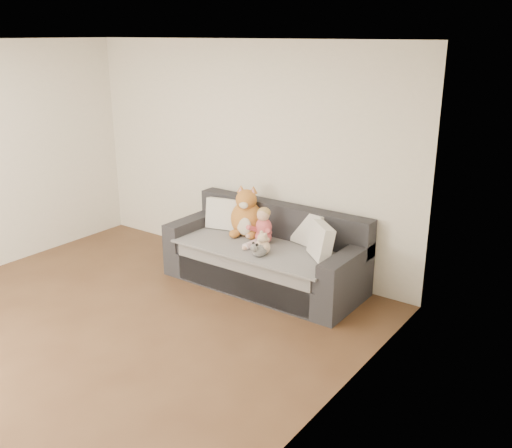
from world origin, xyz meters
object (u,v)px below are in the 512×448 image
(plush_cat, at_px, (247,216))
(sofa, at_px, (266,257))
(sippy_cup, at_px, (264,246))
(teddy_bear, at_px, (263,245))
(toddler, at_px, (262,229))

(plush_cat, bearing_deg, sofa, -38.14)
(plush_cat, distance_m, sippy_cup, 0.56)
(plush_cat, bearing_deg, teddy_bear, -58.43)
(sippy_cup, bearing_deg, teddy_bear, -62.69)
(plush_cat, xyz_separation_m, teddy_bear, (0.49, -0.38, -0.12))
(sippy_cup, bearing_deg, plush_cat, 145.90)
(toddler, bearing_deg, sofa, 45.04)
(teddy_bear, bearing_deg, plush_cat, 166.33)
(plush_cat, relative_size, sippy_cup, 5.93)
(sippy_cup, bearing_deg, toddler, 130.21)
(toddler, height_order, plush_cat, plush_cat)
(plush_cat, distance_m, teddy_bear, 0.63)
(toddler, height_order, sippy_cup, toddler)
(toddler, height_order, teddy_bear, toddler)
(sippy_cup, bearing_deg, sofa, 118.09)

